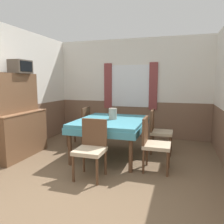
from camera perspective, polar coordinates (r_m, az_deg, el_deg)
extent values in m
plane|color=brown|center=(2.83, -12.87, -24.11)|extent=(16.00, 16.00, 0.00)
cube|color=white|center=(5.90, 5.21, 10.73)|extent=(4.45, 0.05, 1.65)
cube|color=brown|center=(5.99, 5.06, -1.80)|extent=(4.45, 0.05, 0.95)
cube|color=white|center=(5.87, 4.75, 6.76)|extent=(1.10, 0.01, 1.11)
cube|color=brown|center=(6.02, -1.05, 6.82)|extent=(0.21, 0.03, 1.22)
cube|color=brown|center=(5.75, 10.72, 6.62)|extent=(0.21, 0.03, 1.22)
cube|color=white|center=(5.11, -23.29, 10.55)|extent=(0.05, 4.09, 1.65)
cube|color=brown|center=(5.20, -22.50, -3.89)|extent=(0.05, 4.09, 0.95)
cube|color=teal|center=(4.33, -0.28, -2.35)|extent=(1.27, 1.52, 0.06)
cube|color=teal|center=(4.35, -0.28, -3.51)|extent=(1.30, 1.55, 0.12)
cylinder|color=brown|center=(4.02, -10.93, -8.78)|extent=(0.07, 0.07, 0.68)
cylinder|color=brown|center=(3.65, 4.91, -10.42)|extent=(0.07, 0.07, 0.68)
cylinder|color=brown|center=(5.21, -3.86, -4.75)|extent=(0.07, 0.07, 0.68)
cylinder|color=brown|center=(4.93, 8.32, -5.56)|extent=(0.07, 0.07, 0.68)
cylinder|color=brown|center=(3.26, -3.95, -15.31)|extent=(0.04, 0.04, 0.40)
cylinder|color=brown|center=(3.41, -10.11, -14.37)|extent=(0.04, 0.04, 0.40)
cylinder|color=brown|center=(3.59, -1.70, -13.04)|extent=(0.04, 0.04, 0.40)
cylinder|color=brown|center=(3.73, -7.37, -12.32)|extent=(0.04, 0.04, 0.40)
cube|color=tan|center=(3.41, -5.84, -10.10)|extent=(0.44, 0.44, 0.06)
cube|color=brown|center=(3.52, -4.62, -5.30)|extent=(0.42, 0.04, 0.44)
cylinder|color=brown|center=(5.15, -11.58, -6.65)|extent=(0.04, 0.04, 0.40)
cylinder|color=brown|center=(5.48, -9.66, -5.72)|extent=(0.04, 0.04, 0.40)
cylinder|color=brown|center=(4.99, -7.72, -7.06)|extent=(0.04, 0.04, 0.40)
cylinder|color=brown|center=(5.32, -5.99, -6.06)|extent=(0.04, 0.04, 0.40)
cube|color=tan|center=(5.18, -8.79, -3.87)|extent=(0.44, 0.44, 0.06)
cube|color=brown|center=(5.05, -6.81, -1.26)|extent=(0.04, 0.42, 0.44)
cylinder|color=brown|center=(4.91, 15.16, -7.50)|extent=(0.04, 0.04, 0.40)
cylinder|color=brown|center=(4.55, 14.97, -8.75)|extent=(0.04, 0.04, 0.40)
cylinder|color=brown|center=(4.94, 10.71, -7.28)|extent=(0.04, 0.04, 0.40)
cylinder|color=brown|center=(4.57, 10.16, -8.50)|extent=(0.04, 0.04, 0.40)
cube|color=tan|center=(4.68, 12.84, -5.26)|extent=(0.44, 0.44, 0.06)
cube|color=brown|center=(4.65, 10.47, -2.15)|extent=(0.04, 0.42, 0.44)
cylinder|color=brown|center=(3.98, 14.60, -11.17)|extent=(0.04, 0.04, 0.40)
cylinder|color=brown|center=(3.63, 14.30, -13.10)|extent=(0.04, 0.04, 0.40)
cylinder|color=brown|center=(4.01, 9.08, -10.85)|extent=(0.04, 0.04, 0.40)
cylinder|color=brown|center=(3.66, 8.20, -12.73)|extent=(0.04, 0.04, 0.40)
cube|color=tan|center=(3.74, 11.64, -8.59)|extent=(0.44, 0.44, 0.06)
cube|color=brown|center=(3.70, 8.66, -4.71)|extent=(0.04, 0.42, 0.44)
cube|color=brown|center=(4.75, -23.03, -5.39)|extent=(0.44, 1.21, 0.89)
cube|color=#8C5F3F|center=(4.67, -23.32, -0.17)|extent=(0.46, 1.23, 0.02)
cube|color=brown|center=(4.67, -24.10, 4.57)|extent=(0.24, 1.09, 0.76)
cube|color=#51473D|center=(4.75, -22.81, 10.85)|extent=(0.28, 0.41, 0.26)
cube|color=black|center=(4.66, -21.43, 11.06)|extent=(0.01, 0.34, 0.20)
cylinder|color=#A39989|center=(4.34, 0.21, -0.45)|extent=(0.16, 0.16, 0.22)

